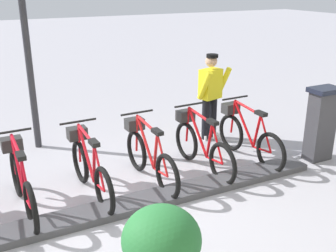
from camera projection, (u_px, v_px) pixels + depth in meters
name	position (u px, v px, depth m)	size (l,w,h in m)	color
ground_plane	(119.00, 211.00, 5.48)	(60.00, 60.00, 0.00)	#AFACB5
dock_rail_base	(119.00, 208.00, 5.46)	(0.44, 6.37, 0.10)	#47474C
payment_kiosk	(321.00, 123.00, 6.85)	(0.36, 0.52, 1.28)	#38383D
bike_docked_0	(247.00, 135.00, 6.95)	(1.72, 0.54, 1.02)	black
bike_docked_1	(201.00, 145.00, 6.56)	(1.72, 0.54, 1.02)	black
bike_docked_2	(149.00, 155.00, 6.16)	(1.72, 0.54, 1.02)	black
bike_docked_3	(89.00, 167.00, 5.77)	(1.72, 0.54, 1.02)	black
bike_docked_4	(21.00, 181.00, 5.38)	(1.72, 0.54, 1.02)	black
worker_near_rack	(210.00, 94.00, 7.68)	(0.51, 0.69, 1.66)	white
lamp_post	(22.00, 7.00, 6.74)	(0.32, 0.32, 3.83)	#2D2D33
planter_bush	(162.00, 249.00, 3.83)	(0.76, 0.76, 0.97)	#59544C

